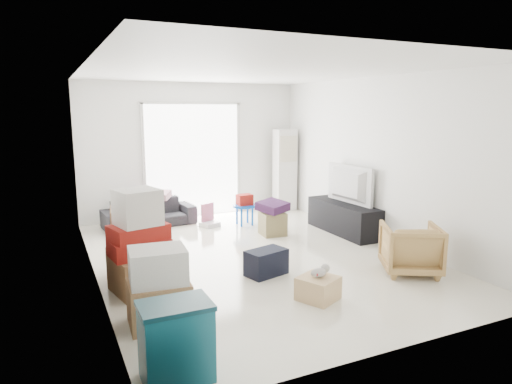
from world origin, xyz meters
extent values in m
cube|color=white|center=(0.00, 0.00, -0.12)|extent=(4.50, 6.00, 0.24)
cube|color=white|center=(0.00, 0.00, 2.82)|extent=(4.50, 6.00, 0.24)
cube|color=white|center=(0.00, 3.12, 1.35)|extent=(4.50, 0.24, 2.70)
cube|color=white|center=(0.00, -3.12, 1.35)|extent=(4.50, 0.24, 2.70)
cube|color=white|center=(-2.37, 0.00, 1.35)|extent=(0.24, 6.00, 2.70)
cube|color=white|center=(2.37, 0.00, 1.35)|extent=(0.24, 6.00, 2.70)
cube|color=white|center=(0.00, 2.98, 1.15)|extent=(2.00, 0.01, 2.30)
cube|color=silver|center=(-1.00, 2.97, 1.15)|extent=(0.06, 0.04, 2.30)
cube|color=silver|center=(1.00, 2.97, 1.15)|extent=(0.06, 0.04, 2.30)
cube|color=silver|center=(0.00, 2.97, 2.30)|extent=(2.10, 0.04, 0.06)
cube|color=silver|center=(1.95, 2.65, 0.88)|extent=(0.45, 0.30, 1.75)
cube|color=black|center=(2.00, 0.55, 0.27)|extent=(0.48, 1.61, 0.54)
imported|color=black|center=(2.00, 0.55, 0.61)|extent=(0.72, 1.19, 0.15)
imported|color=#27262B|center=(-1.03, 2.50, 0.33)|extent=(1.72, 0.63, 0.66)
cube|color=#B88695|center=(-1.27, 2.46, 0.71)|extent=(0.34, 0.27, 0.11)
cube|color=#B88695|center=(-0.81, 2.47, 0.72)|extent=(0.42, 0.41, 0.11)
imported|color=tan|center=(1.60, -1.51, 0.37)|extent=(0.95, 0.93, 0.73)
cube|color=#115868|center=(-1.90, -2.60, 0.15)|extent=(0.55, 0.39, 0.31)
cube|color=#115868|center=(-1.90, -2.60, 0.46)|extent=(0.55, 0.39, 0.31)
cube|color=#0C333D|center=(-1.90, -2.60, 0.64)|extent=(0.57, 0.40, 0.04)
cube|color=olive|center=(-1.80, -1.58, 0.23)|extent=(0.63, 0.54, 0.45)
cube|color=silver|center=(-1.80, -1.58, 0.63)|extent=(0.59, 0.50, 0.35)
cube|color=olive|center=(-1.80, -0.61, 0.22)|extent=(0.73, 0.73, 0.45)
cube|color=maroon|center=(-1.80, -0.61, 0.55)|extent=(0.72, 0.54, 0.20)
cube|color=maroon|center=(-1.80, -0.61, 0.74)|extent=(0.73, 0.57, 0.18)
cube|color=silver|center=(-1.80, -0.61, 1.04)|extent=(0.56, 0.54, 0.42)
cube|color=olive|center=(-1.77, 0.06, 0.22)|extent=(0.73, 0.66, 0.43)
cube|color=olive|center=(-1.77, 0.06, 0.67)|extent=(0.58, 0.58, 0.46)
cube|color=olive|center=(-1.53, -0.19, 0.17)|extent=(0.42, 0.42, 0.34)
cube|color=black|center=(-0.18, -0.77, 0.17)|extent=(0.60, 0.45, 0.34)
cube|color=#8F8353|center=(0.79, 0.95, 0.20)|extent=(0.44, 0.44, 0.40)
cube|color=#3E1D49|center=(0.79, 0.95, 0.47)|extent=(0.58, 0.58, 0.14)
cylinder|color=blue|center=(0.63, 1.81, 0.37)|extent=(0.45, 0.45, 0.04)
cylinder|color=blue|center=(0.74, 1.92, 0.17)|extent=(0.04, 0.04, 0.35)
cylinder|color=blue|center=(0.52, 1.92, 0.17)|extent=(0.04, 0.04, 0.35)
cylinder|color=blue|center=(0.52, 1.69, 0.17)|extent=(0.04, 0.04, 0.35)
cylinder|color=blue|center=(0.74, 1.69, 0.17)|extent=(0.04, 0.04, 0.35)
cube|color=maroon|center=(0.63, 1.81, 0.49)|extent=(0.28, 0.22, 0.20)
cube|color=silver|center=(-0.02, 1.97, 0.04)|extent=(0.40, 0.38, 0.08)
cube|color=#CE6181|center=(-0.02, 2.08, 0.25)|extent=(0.29, 0.15, 0.34)
cube|color=#DEB980|center=(0.00, -1.74, 0.13)|extent=(0.54, 0.54, 0.27)
ellipsoid|color=#B2ADA8|center=(0.00, -1.74, 0.32)|extent=(0.20, 0.14, 0.11)
cube|color=#AF1F2A|center=(0.00, -1.74, 0.33)|extent=(0.15, 0.12, 0.03)
sphere|color=#B2ADA8|center=(0.12, -1.71, 0.35)|extent=(0.10, 0.10, 0.10)
camera|label=1|loc=(-2.75, -5.94, 2.16)|focal=32.00mm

